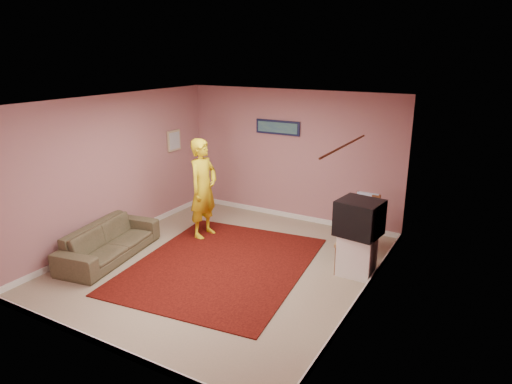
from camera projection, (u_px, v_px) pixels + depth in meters
The scene contains 26 objects.
ground at pixel (223, 265), 7.34m from camera, with size 5.00×5.00×0.00m, color tan.
wall_back at pixel (292, 156), 9.03m from camera, with size 4.50×0.02×2.60m, color #A46E6C.
wall_front at pixel (92, 245), 4.88m from camera, with size 4.50×0.02×2.60m, color #A46E6C.
wall_left at pixel (115, 169), 8.01m from camera, with size 0.02×5.00×2.60m, color #A46E6C.
wall_right at pixel (366, 212), 5.90m from camera, with size 0.02×5.00×2.60m, color #A46E6C.
ceiling at pixel (220, 101), 6.57m from camera, with size 4.50×5.00×0.02m, color silver.
baseboard_back at pixel (290, 215), 9.39m from camera, with size 4.50×0.02×0.10m, color white.
baseboard_front at pixel (104, 345), 5.26m from camera, with size 4.50×0.02×0.10m, color white.
baseboard_left at pixel (122, 235), 8.38m from camera, with size 0.02×5.00×0.10m, color white.
baseboard_right at pixel (359, 297), 6.27m from camera, with size 0.02×5.00×0.10m, color white.
window at pixel (344, 223), 5.11m from camera, with size 0.01×1.10×1.50m, color black.
curtain_sheer at pixel (337, 244), 5.05m from camera, with size 0.01×0.75×2.10m, color white.
curtain_floral at pixel (355, 223), 5.64m from camera, with size 0.01×0.35×2.10m, color white.
curtain_rod at pixel (344, 146), 4.87m from camera, with size 0.02×0.02×1.40m, color brown.
picture_back at pixel (278, 127), 8.98m from camera, with size 0.95×0.04×0.28m.
picture_left at pixel (174, 141), 9.25m from camera, with size 0.04×0.38×0.42m.
area_rug at pixel (221, 264), 7.32m from camera, with size 2.60×3.25×0.02m, color black.
tv_cabinet at pixel (357, 254), 6.95m from camera, with size 0.51×0.46×0.65m, color white.
crt_tv at pixel (359, 218), 6.78m from camera, with size 0.69×0.64×0.54m.
chair_a at pixel (363, 218), 7.65m from camera, with size 0.49×0.47×0.54m.
dvd_player at pixel (363, 222), 7.67m from camera, with size 0.34×0.24×0.06m, color #BBBAC0.
blue_throw at pixel (367, 204), 7.75m from camera, with size 0.37×0.05×0.38m, color #98BBF9.
chair_b at pixel (353, 236), 6.90m from camera, with size 0.45×0.47×0.55m.
game_console at pixel (352, 240), 6.93m from camera, with size 0.24×0.17×0.05m, color white.
sofa at pixel (109, 241), 7.54m from camera, with size 1.91×0.75×0.56m, color brown.
person at pixel (203, 189), 8.24m from camera, with size 0.67×0.44×1.82m, color yellow.
Camera 1 is at (3.74, -5.54, 3.29)m, focal length 32.00 mm.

